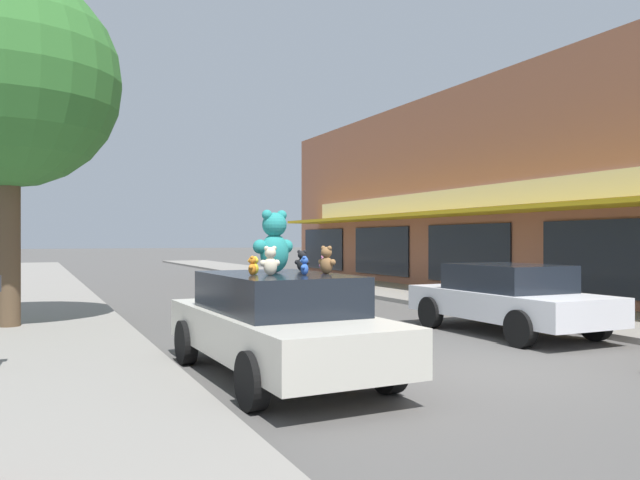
{
  "coord_description": "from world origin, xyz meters",
  "views": [
    {
      "loc": [
        -5.84,
        -7.17,
        1.88
      ],
      "look_at": [
        -1.04,
        3.2,
        1.87
      ],
      "focal_mm": 35.0,
      "sensor_mm": 36.0,
      "label": 1
    }
  ],
  "objects_px": {
    "plush_art_car": "(277,322)",
    "teddy_bear_brown": "(326,260)",
    "teddy_bear_yellow": "(255,266)",
    "teddy_bear_giant": "(274,242)",
    "teddy_bear_orange": "(252,266)",
    "parked_car_far_center": "(507,297)",
    "street_tree": "(9,80)",
    "teddy_bear_blue": "(304,266)",
    "teddy_bear_pink": "(325,264)",
    "teddy_bear_cream": "(270,261)",
    "teddy_bear_black": "(302,261)"
  },
  "relations": [
    {
      "from": "teddy_bear_yellow",
      "to": "teddy_bear_blue",
      "type": "height_order",
      "value": "teddy_bear_blue"
    },
    {
      "from": "teddy_bear_orange",
      "to": "parked_car_far_center",
      "type": "distance_m",
      "value": 6.32
    },
    {
      "from": "teddy_bear_giant",
      "to": "teddy_bear_cream",
      "type": "relative_size",
      "value": 2.3
    },
    {
      "from": "teddy_bear_orange",
      "to": "teddy_bear_yellow",
      "type": "bearing_deg",
      "value": 177.86
    },
    {
      "from": "teddy_bear_pink",
      "to": "street_tree",
      "type": "distance_m",
      "value": 8.31
    },
    {
      "from": "teddy_bear_giant",
      "to": "teddy_bear_blue",
      "type": "relative_size",
      "value": 3.52
    },
    {
      "from": "teddy_bear_yellow",
      "to": "teddy_bear_cream",
      "type": "xyz_separation_m",
      "value": [
        0.09,
        -0.35,
        0.07
      ]
    },
    {
      "from": "plush_art_car",
      "to": "teddy_bear_yellow",
      "type": "relative_size",
      "value": 19.29
    },
    {
      "from": "teddy_bear_brown",
      "to": "street_tree",
      "type": "xyz_separation_m",
      "value": [
        -4.05,
        6.48,
        3.52
      ]
    },
    {
      "from": "plush_art_car",
      "to": "teddy_bear_black",
      "type": "bearing_deg",
      "value": 38.55
    },
    {
      "from": "plush_art_car",
      "to": "teddy_bear_yellow",
      "type": "height_order",
      "value": "teddy_bear_yellow"
    },
    {
      "from": "teddy_bear_cream",
      "to": "parked_car_far_center",
      "type": "height_order",
      "value": "teddy_bear_cream"
    },
    {
      "from": "teddy_bear_black",
      "to": "teddy_bear_blue",
      "type": "xyz_separation_m",
      "value": [
        -0.37,
        -0.95,
        -0.03
      ]
    },
    {
      "from": "teddy_bear_giant",
      "to": "teddy_bear_yellow",
      "type": "bearing_deg",
      "value": 21.22
    },
    {
      "from": "teddy_bear_yellow",
      "to": "teddy_bear_black",
      "type": "bearing_deg",
      "value": 149.79
    },
    {
      "from": "teddy_bear_orange",
      "to": "parked_car_far_center",
      "type": "relative_size",
      "value": 0.06
    },
    {
      "from": "teddy_bear_pink",
      "to": "street_tree",
      "type": "bearing_deg",
      "value": -4.39
    },
    {
      "from": "teddy_bear_giant",
      "to": "teddy_bear_orange",
      "type": "bearing_deg",
      "value": 29.21
    },
    {
      "from": "teddy_bear_brown",
      "to": "teddy_bear_pink",
      "type": "height_order",
      "value": "teddy_bear_brown"
    },
    {
      "from": "teddy_bear_brown",
      "to": "street_tree",
      "type": "bearing_deg",
      "value": 5.32
    },
    {
      "from": "teddy_bear_yellow",
      "to": "teddy_bear_orange",
      "type": "distance_m",
      "value": 0.21
    },
    {
      "from": "street_tree",
      "to": "teddy_bear_brown",
      "type": "bearing_deg",
      "value": -58.0
    },
    {
      "from": "plush_art_car",
      "to": "parked_car_far_center",
      "type": "height_order",
      "value": "plush_art_car"
    },
    {
      "from": "teddy_bear_yellow",
      "to": "teddy_bear_blue",
      "type": "relative_size",
      "value": 0.96
    },
    {
      "from": "teddy_bear_yellow",
      "to": "parked_car_far_center",
      "type": "xyz_separation_m",
      "value": [
        5.88,
        1.7,
        -0.8
      ]
    },
    {
      "from": "teddy_bear_black",
      "to": "teddy_bear_brown",
      "type": "relative_size",
      "value": 0.82
    },
    {
      "from": "teddy_bear_blue",
      "to": "street_tree",
      "type": "distance_m",
      "value": 8.35
    },
    {
      "from": "teddy_bear_brown",
      "to": "teddy_bear_giant",
      "type": "bearing_deg",
      "value": 13.41
    },
    {
      "from": "plush_art_car",
      "to": "teddy_bear_yellow",
      "type": "xyz_separation_m",
      "value": [
        -0.3,
        0.03,
        0.77
      ]
    },
    {
      "from": "plush_art_car",
      "to": "parked_car_far_center",
      "type": "xyz_separation_m",
      "value": [
        5.58,
        1.73,
        -0.02
      ]
    },
    {
      "from": "parked_car_far_center",
      "to": "teddy_bear_pink",
      "type": "bearing_deg",
      "value": -159.32
    },
    {
      "from": "teddy_bear_giant",
      "to": "street_tree",
      "type": "xyz_separation_m",
      "value": [
        -3.52,
        5.85,
        3.28
      ]
    },
    {
      "from": "teddy_bear_brown",
      "to": "teddy_bear_yellow",
      "type": "xyz_separation_m",
      "value": [
        -0.9,
        0.36,
        -0.07
      ]
    },
    {
      "from": "teddy_bear_giant",
      "to": "teddy_bear_cream",
      "type": "distance_m",
      "value": 0.71
    },
    {
      "from": "teddy_bear_brown",
      "to": "parked_car_far_center",
      "type": "distance_m",
      "value": 5.46
    },
    {
      "from": "teddy_bear_giant",
      "to": "teddy_bear_cream",
      "type": "height_order",
      "value": "teddy_bear_giant"
    },
    {
      "from": "plush_art_car",
      "to": "teddy_bear_orange",
      "type": "relative_size",
      "value": 18.3
    },
    {
      "from": "street_tree",
      "to": "teddy_bear_giant",
      "type": "bearing_deg",
      "value": -58.96
    },
    {
      "from": "parked_car_far_center",
      "to": "teddy_bear_brown",
      "type": "bearing_deg",
      "value": -157.53
    },
    {
      "from": "teddy_bear_giant",
      "to": "teddy_bear_blue",
      "type": "bearing_deg",
      "value": 87.59
    },
    {
      "from": "teddy_bear_black",
      "to": "parked_car_far_center",
      "type": "height_order",
      "value": "teddy_bear_black"
    },
    {
      "from": "teddy_bear_black",
      "to": "street_tree",
      "type": "height_order",
      "value": "street_tree"
    },
    {
      "from": "teddy_bear_blue",
      "to": "teddy_bear_pink",
      "type": "height_order",
      "value": "teddy_bear_blue"
    },
    {
      "from": "plush_art_car",
      "to": "teddy_bear_brown",
      "type": "height_order",
      "value": "teddy_bear_brown"
    },
    {
      "from": "teddy_bear_brown",
      "to": "teddy_bear_blue",
      "type": "bearing_deg",
      "value": 80.6
    },
    {
      "from": "teddy_bear_black",
      "to": "teddy_bear_pink",
      "type": "bearing_deg",
      "value": 135.51
    },
    {
      "from": "teddy_bear_black",
      "to": "teddy_bear_blue",
      "type": "height_order",
      "value": "teddy_bear_black"
    },
    {
      "from": "teddy_bear_orange",
      "to": "street_tree",
      "type": "bearing_deg",
      "value": -127.09
    },
    {
      "from": "teddy_bear_cream",
      "to": "teddy_bear_pink",
      "type": "relative_size",
      "value": 1.54
    },
    {
      "from": "teddy_bear_blue",
      "to": "plush_art_car",
      "type": "bearing_deg",
      "value": -118.05
    }
  ]
}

